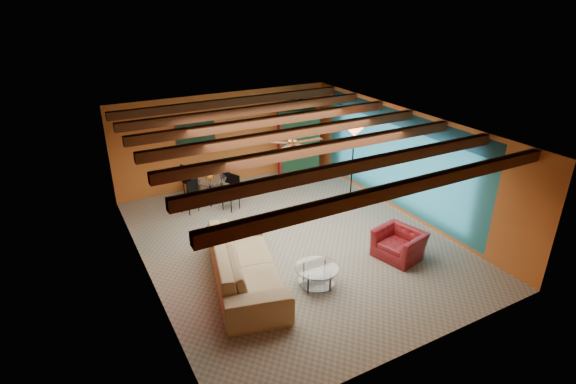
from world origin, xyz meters
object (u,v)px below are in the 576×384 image
sofa (246,263)px  dining_table (210,186)px  coffee_table (317,276)px  potted_plant (296,103)px  armoire (296,142)px  floor_lamp (352,167)px  vase (209,166)px  armchair (399,244)px

sofa → dining_table: dining_table is taller
coffee_table → potted_plant: 6.39m
sofa → armoire: (3.80, 4.70, 0.55)m
floor_lamp → potted_plant: size_ratio=4.88×
dining_table → armoire: (3.14, 0.82, 0.52)m
potted_plant → vase: potted_plant is taller
coffee_table → floor_lamp: 3.93m
armchair → potted_plant: bearing=160.4°
sofa → armoire: bearing=-24.9°
armchair → sofa: bearing=-116.5°
dining_table → floor_lamp: bearing=-31.4°
dining_table → vase: bearing=0.0°
sofa → potted_plant: size_ratio=6.82×
coffee_table → armoire: bearing=64.3°
dining_table → armchair: bearing=-60.3°
armoire → potted_plant: bearing=0.0°
floor_lamp → vase: (-3.24, 1.97, -0.04)m
coffee_table → dining_table: dining_table is taller
armchair → coffee_table: 2.13m
floor_lamp → dining_table: bearing=148.6°
sofa → dining_table: bearing=4.4°
dining_table → coffee_table: bearing=-83.8°
potted_plant → vase: size_ratio=2.36×
floor_lamp → vase: bearing=148.6°
armchair → vase: bearing=-164.4°
potted_plant → coffee_table: bearing=-115.7°
dining_table → floor_lamp: 3.84m
armchair → dining_table: (-2.63, 4.60, 0.16)m
sofa → armoire: 6.07m
armchair → floor_lamp: 2.80m
sofa → coffee_table: (1.16, -0.77, -0.22)m
dining_table → potted_plant: size_ratio=4.11×
sofa → floor_lamp: floor_lamp is taller
armchair → armoire: (0.51, 5.42, 0.68)m
sofa → armchair: size_ratio=3.14×
dining_table → potted_plant: bearing=14.6°
coffee_table → vase: (-0.50, 4.65, 0.82)m
coffee_table → dining_table: (-0.50, 4.65, 0.25)m
armoire → floor_lamp: floor_lamp is taller
dining_table → sofa: bearing=-99.7°
sofa → potted_plant: bearing=-24.9°
armchair → dining_table: bearing=-164.4°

